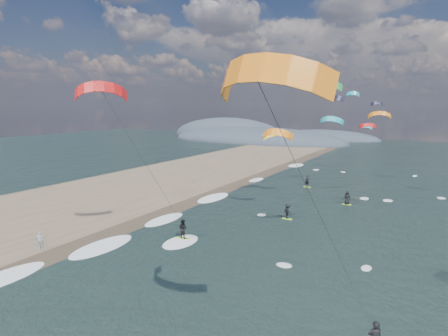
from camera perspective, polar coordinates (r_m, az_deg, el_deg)
The scene contains 10 objects.
ground at distance 25.33m, azimuth -12.57°, elevation -20.14°, with size 260.00×260.00×0.00m, color black.
sand_strip at distance 48.66m, azimuth -25.57°, elevation -6.19°, with size 26.00×240.00×0.00m, color brown.
wet_sand_strip at distance 39.62m, azimuth -15.59°, elevation -9.09°, with size 3.00×240.00×0.00m, color #382D23.
coastal_hills at distance 138.15m, azimuth 4.31°, elevation 4.44°, with size 80.00×41.00×15.00m.
kitesurfer_near_a at distance 14.27m, azimuth 8.45°, elevation 5.25°, with size 8.12×8.75×14.80m.
kitesurfer_near_b at distance 32.26m, azimuth -14.64°, elevation 4.72°, with size 7.19×9.32×14.87m.
far_kitesurfers at distance 47.95m, azimuth 13.27°, elevation -4.64°, with size 8.65×17.73×1.81m.
bg_kite_field at distance 70.22m, azimuth 18.22°, elevation 7.88°, with size 12.34×66.31×9.17m.
shoreline_surf at distance 42.13m, azimuth -9.77°, elevation -7.74°, with size 2.40×79.40×0.11m.
beach_walker at distance 36.79m, azimuth -26.22°, elevation -9.88°, with size 0.96×0.40×1.64m, color silver.
Camera 1 is at (15.25, -15.91, 12.49)m, focal length 30.00 mm.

